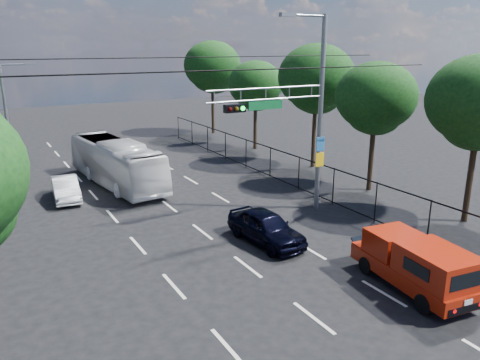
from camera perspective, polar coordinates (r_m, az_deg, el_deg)
ground at (r=15.22m, az=8.96°, el=-16.26°), size 120.00×120.00×0.00m
lane_markings at (r=26.53m, az=-10.18°, el=-1.94°), size 6.12×38.00×0.01m
signal_mast at (r=22.61m, az=7.42°, el=8.70°), size 6.43×0.39×9.50m
streetlight_left at (r=32.20m, az=-26.29°, el=7.02°), size 2.09×0.22×7.08m
utility_wires at (r=20.48m, az=-6.11°, el=13.58°), size 22.00×5.04×0.74m
fence_right at (r=28.07m, az=5.76°, el=1.42°), size 0.06×34.03×2.00m
tree_right_a at (r=23.79m, az=27.18°, el=7.81°), size 4.80×4.80×7.80m
tree_right_b at (r=27.33m, az=16.18°, el=9.07°), size 4.50×4.50×7.31m
tree_right_c at (r=32.09m, az=9.26°, el=11.65°), size 5.10×5.10×8.29m
tree_right_d at (r=37.63m, az=1.91°, el=11.12°), size 4.32×4.32×7.02m
tree_right_e at (r=44.64m, az=-3.40°, el=13.27°), size 5.28×5.28×8.58m
red_pickup at (r=17.23m, az=20.57°, el=-9.45°), size 2.35×5.03×1.81m
navy_hatchback at (r=19.94m, az=3.17°, el=-5.73°), size 1.95×4.18×1.39m
white_bus at (r=29.01m, az=-14.89°, el=2.10°), size 3.41×9.95×2.72m
white_van at (r=27.13m, az=-20.48°, el=-0.99°), size 1.59×3.79×1.22m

